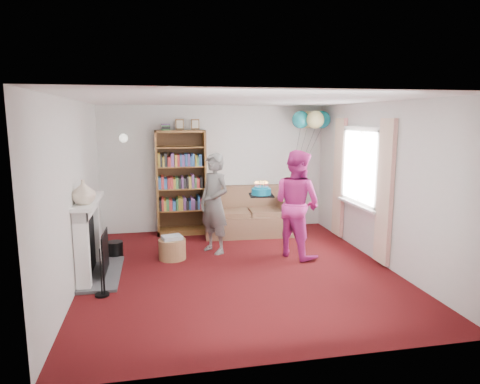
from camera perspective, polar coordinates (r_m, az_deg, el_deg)
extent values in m
plane|color=#340708|center=(6.52, -0.18, -10.38)|extent=(5.00, 5.00, 0.00)
cube|color=silver|center=(8.65, -3.37, 3.17)|extent=(4.50, 0.02, 2.50)
cube|color=silver|center=(6.18, -21.21, -0.16)|extent=(0.02, 5.00, 2.50)
cube|color=silver|center=(6.99, 18.34, 1.09)|extent=(0.02, 5.00, 2.50)
cube|color=white|center=(6.12, -0.19, 12.21)|extent=(4.50, 5.00, 0.01)
cube|color=#3F3F42|center=(6.64, -18.01, -10.30)|extent=(0.55, 1.40, 0.04)
cube|color=white|center=(5.99, -20.31, -7.50)|extent=(0.18, 0.14, 1.06)
cube|color=white|center=(7.04, -18.93, -4.87)|extent=(0.18, 0.14, 1.06)
cube|color=white|center=(6.40, -19.80, -2.03)|extent=(0.18, 1.24, 0.16)
cube|color=white|center=(6.38, -19.59, -1.14)|extent=(0.28, 1.35, 0.05)
cube|color=black|center=(6.53, -19.71, -6.51)|extent=(0.10, 0.80, 0.86)
cube|color=black|center=(6.54, -17.54, -7.73)|extent=(0.02, 0.70, 0.60)
cylinder|color=black|center=(5.80, -18.06, -10.12)|extent=(0.18, 0.18, 0.64)
cylinder|color=black|center=(7.35, -16.32, -7.35)|extent=(0.26, 0.26, 0.26)
cube|color=white|center=(7.42, 16.05, 8.09)|extent=(0.08, 1.30, 0.08)
cube|color=white|center=(7.55, 15.61, -1.42)|extent=(0.08, 1.30, 0.08)
cube|color=white|center=(7.47, 16.03, 3.29)|extent=(0.01, 1.15, 1.20)
cube|color=white|center=(7.55, 15.39, -1.65)|extent=(0.14, 1.32, 0.04)
cube|color=beige|center=(6.78, 18.76, -0.04)|extent=(0.07, 0.38, 2.20)
cube|color=beige|center=(8.23, 13.09, 1.88)|extent=(0.07, 0.38, 2.20)
cylinder|color=gold|center=(8.48, -15.25, 7.12)|extent=(0.04, 0.12, 0.04)
sphere|color=white|center=(8.39, -15.29, 6.95)|extent=(0.16, 0.16, 0.16)
cube|color=#472B14|center=(8.57, -7.93, 1.41)|extent=(0.96, 0.04, 2.02)
cube|color=brown|center=(8.36, -11.00, 1.12)|extent=(0.04, 0.42, 2.02)
cube|color=brown|center=(8.42, -4.74, 1.32)|extent=(0.04, 0.42, 2.02)
cube|color=brown|center=(8.29, -8.02, 8.01)|extent=(0.96, 0.42, 0.04)
cube|color=brown|center=(8.57, -7.71, -5.14)|extent=(0.96, 0.42, 0.10)
cube|color=brown|center=(8.47, -7.77, -2.33)|extent=(0.88, 0.38, 0.03)
cube|color=brown|center=(8.39, -7.84, 0.51)|extent=(0.88, 0.38, 0.02)
cube|color=brown|center=(8.34, -7.91, 3.40)|extent=(0.88, 0.38, 0.02)
cube|color=brown|center=(8.30, -7.97, 5.95)|extent=(0.88, 0.38, 0.02)
cube|color=maroon|center=(8.26, -9.89, 8.51)|extent=(0.16, 0.22, 0.12)
cube|color=brown|center=(8.34, -8.06, 8.92)|extent=(0.16, 0.02, 0.20)
cube|color=brown|center=(8.36, -6.00, 8.96)|extent=(0.16, 0.02, 0.20)
cube|color=brown|center=(8.44, 1.10, -4.22)|extent=(1.71, 0.90, 0.40)
cube|color=brown|center=(8.68, 0.64, -1.45)|extent=(1.71, 0.24, 0.70)
cube|color=brown|center=(8.28, -3.88, -3.10)|extent=(0.24, 0.85, 0.55)
cube|color=brown|center=(8.58, 5.91, -2.67)|extent=(0.24, 0.85, 0.55)
cube|color=brown|center=(8.24, -1.37, -2.92)|extent=(0.72, 0.60, 0.12)
cube|color=brown|center=(8.40, 3.77, -2.69)|extent=(0.72, 0.60, 0.12)
cylinder|color=#977046|center=(7.05, -9.02, -7.52)|extent=(0.44, 0.44, 0.33)
cube|color=beige|center=(6.99, -9.06, -6.01)|extent=(0.31, 0.24, 0.06)
imported|color=black|center=(7.16, -3.45, -1.54)|extent=(0.68, 0.73, 1.68)
imported|color=#B9257C|center=(7.02, 7.57, -1.56)|extent=(1.00, 1.07, 1.75)
cube|color=black|center=(6.79, 2.86, -0.44)|extent=(0.37, 0.37, 0.02)
cylinder|color=#0C7093|center=(6.78, 2.86, 0.06)|extent=(0.31, 0.31, 0.10)
cylinder|color=#0C7093|center=(6.77, 2.86, 0.56)|extent=(0.23, 0.23, 0.04)
cylinder|color=pink|center=(6.79, 3.63, 0.88)|extent=(0.01, 0.01, 0.09)
sphere|color=orange|center=(6.78, 3.63, 1.29)|extent=(0.02, 0.02, 0.02)
cylinder|color=pink|center=(6.83, 3.45, 0.93)|extent=(0.01, 0.01, 0.09)
sphere|color=orange|center=(6.82, 3.45, 1.35)|extent=(0.02, 0.02, 0.02)
cylinder|color=pink|center=(6.85, 3.14, 0.97)|extent=(0.01, 0.01, 0.09)
sphere|color=orange|center=(6.84, 3.14, 1.38)|extent=(0.02, 0.02, 0.02)
cylinder|color=pink|center=(6.86, 2.77, 0.98)|extent=(0.01, 0.01, 0.09)
sphere|color=orange|center=(6.85, 2.77, 1.39)|extent=(0.02, 0.02, 0.02)
cylinder|color=pink|center=(6.84, 2.42, 0.96)|extent=(0.01, 0.01, 0.09)
sphere|color=orange|center=(6.83, 2.43, 1.37)|extent=(0.02, 0.02, 0.02)
cylinder|color=pink|center=(6.81, 2.17, 0.92)|extent=(0.01, 0.01, 0.09)
sphere|color=orange|center=(6.80, 2.18, 1.33)|extent=(0.02, 0.02, 0.02)
cylinder|color=pink|center=(6.77, 2.08, 0.86)|extent=(0.01, 0.01, 0.09)
sphere|color=orange|center=(6.76, 2.08, 1.28)|extent=(0.02, 0.02, 0.02)
cylinder|color=pink|center=(6.72, 2.17, 0.80)|extent=(0.01, 0.01, 0.09)
sphere|color=orange|center=(6.72, 2.17, 1.22)|extent=(0.02, 0.02, 0.02)
cylinder|color=pink|center=(6.69, 2.42, 0.76)|extent=(0.01, 0.01, 0.09)
sphere|color=orange|center=(6.68, 2.42, 1.18)|extent=(0.02, 0.02, 0.02)
cylinder|color=pink|center=(6.68, 2.77, 0.73)|extent=(0.01, 0.01, 0.09)
sphere|color=orange|center=(6.67, 2.78, 1.16)|extent=(0.02, 0.02, 0.02)
cylinder|color=pink|center=(6.68, 3.15, 0.74)|extent=(0.01, 0.01, 0.09)
sphere|color=orange|center=(6.67, 3.16, 1.16)|extent=(0.02, 0.02, 0.02)
cylinder|color=pink|center=(6.71, 3.46, 0.77)|extent=(0.01, 0.01, 0.09)
sphere|color=orange|center=(6.70, 3.47, 1.19)|extent=(0.02, 0.02, 0.02)
cylinder|color=pink|center=(6.75, 3.63, 0.82)|extent=(0.01, 0.01, 0.09)
sphere|color=orange|center=(6.74, 3.64, 1.24)|extent=(0.02, 0.02, 0.02)
sphere|color=#3F3F3F|center=(8.34, 6.35, -1.11)|extent=(0.02, 0.02, 0.02)
sphere|color=teal|center=(8.76, 10.84, 9.46)|extent=(0.34, 0.34, 0.34)
sphere|color=#DCDA86|center=(8.89, 8.97, 9.51)|extent=(0.34, 0.34, 0.34)
sphere|color=teal|center=(8.61, 8.09, 9.53)|extent=(0.34, 0.34, 0.34)
sphere|color=#DCDA86|center=(8.48, 10.01, 9.47)|extent=(0.34, 0.34, 0.34)
imported|color=beige|center=(6.01, -20.16, -0.01)|extent=(0.32, 0.32, 0.33)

